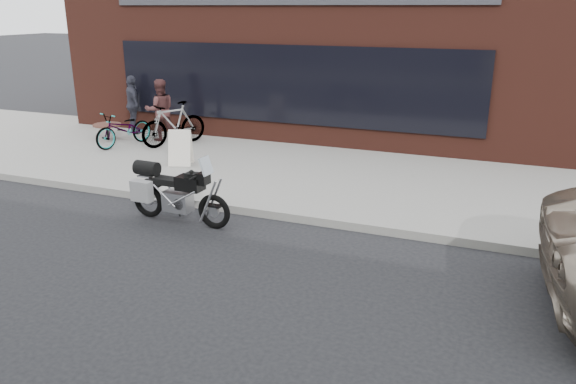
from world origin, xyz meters
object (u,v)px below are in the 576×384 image
motorcycle (172,192)px  sandwich_sign (181,147)px  cafe_table (107,125)px  bicycle_front (124,129)px  cafe_patron_left (160,110)px  cafe_patron_right (133,104)px  bicycle_rear (174,124)px

motorcycle → sandwich_sign: 3.27m
cafe_table → bicycle_front: bearing=-25.2°
sandwich_sign → cafe_patron_left: (-1.84, 1.96, 0.42)m
bicycle_front → sandwich_sign: 2.56m
cafe_patron_right → bicycle_front: bearing=157.2°
motorcycle → cafe_patron_right: 7.14m
bicycle_rear → cafe_patron_right: (-1.91, 0.89, 0.25)m
motorcycle → bicycle_front: 5.54m
motorcycle → cafe_table: 6.48m
bicycle_front → bicycle_rear: bearing=41.7°
bicycle_front → cafe_patron_left: size_ratio=1.04×
motorcycle → cafe_patron_left: 5.92m
sandwich_sign → cafe_table: bearing=136.7°
motorcycle → cafe_patron_left: bearing=128.1°
bicycle_front → cafe_patron_left: cafe_patron_left is taller
cafe_patron_left → cafe_patron_right: cafe_patron_left is taller
cafe_patron_right → motorcycle: bearing=171.2°
sandwich_sign → cafe_patron_right: bearing=122.1°
bicycle_front → cafe_table: bicycle_front is taller
motorcycle → sandwich_sign: bearing=122.0°
motorcycle → cafe_patron_right: bearing=133.9°
cafe_patron_left → cafe_table: bearing=-21.1°
cafe_table → cafe_patron_right: (0.13, 1.05, 0.42)m
motorcycle → sandwich_sign: (-1.62, 2.84, 0.02)m
sandwich_sign → cafe_table: size_ratio=1.08×
bicycle_front → cafe_patron_right: size_ratio=1.05×
cafe_patron_right → sandwich_sign: bearing=-179.1°
bicycle_front → motorcycle: bearing=-29.1°
motorcycle → cafe_table: size_ratio=2.64×
cafe_patron_left → cafe_patron_right: 1.39m
bicycle_front → cafe_patron_left: bearing=76.2°
motorcycle → cafe_patron_left: cafe_patron_left is taller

